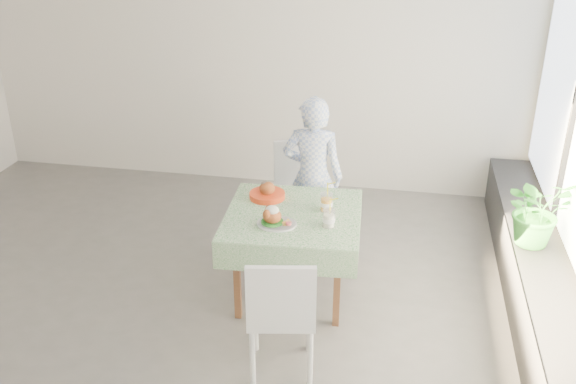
% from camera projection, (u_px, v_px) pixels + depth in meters
% --- Properties ---
extents(floor, '(6.00, 6.00, 0.00)m').
position_uv_depth(floor, '(180.00, 301.00, 5.22)').
color(floor, '#595754').
rests_on(floor, ground).
extents(wall_back, '(6.00, 0.02, 2.80)m').
position_uv_depth(wall_back, '(249.00, 59.00, 6.86)').
color(wall_back, silver).
rests_on(wall_back, ground).
extents(window_ledge, '(0.40, 4.80, 0.50)m').
position_uv_depth(window_ledge, '(545.00, 314.00, 4.64)').
color(window_ledge, black).
rests_on(window_ledge, ground).
extents(cafe_table, '(1.10, 1.10, 0.74)m').
position_uv_depth(cafe_table, '(293.00, 245.00, 5.13)').
color(cafe_table, brown).
rests_on(cafe_table, ground).
extents(chair_far, '(0.61, 0.61, 0.98)m').
position_uv_depth(chair_far, '(303.00, 216.00, 5.93)').
color(chair_far, white).
rests_on(chair_far, ground).
extents(chair_near, '(0.52, 0.52, 0.94)m').
position_uv_depth(chair_near, '(282.00, 335.00, 4.36)').
color(chair_near, white).
rests_on(chair_near, ground).
extents(diner, '(0.54, 0.36, 1.48)m').
position_uv_depth(diner, '(313.00, 177.00, 5.66)').
color(diner, '#869DD7').
rests_on(diner, ground).
extents(main_dish, '(0.31, 0.31, 0.16)m').
position_uv_depth(main_dish, '(274.00, 219.00, 4.81)').
color(main_dish, white).
rests_on(main_dish, cafe_table).
extents(juice_cup_orange, '(0.10, 0.10, 0.29)m').
position_uv_depth(juice_cup_orange, '(326.00, 203.00, 5.03)').
color(juice_cup_orange, white).
rests_on(juice_cup_orange, cafe_table).
extents(juice_cup_lemonade, '(0.10, 0.10, 0.28)m').
position_uv_depth(juice_cup_lemonade, '(329.00, 219.00, 4.79)').
color(juice_cup_lemonade, white).
rests_on(juice_cup_lemonade, cafe_table).
extents(second_dish, '(0.29, 0.29, 0.14)m').
position_uv_depth(second_dish, '(267.00, 193.00, 5.25)').
color(second_dish, red).
rests_on(second_dish, cafe_table).
extents(potted_plant, '(0.65, 0.61, 0.58)m').
position_uv_depth(potted_plant, '(538.00, 210.00, 4.96)').
color(potted_plant, '#33842C').
rests_on(potted_plant, window_ledge).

